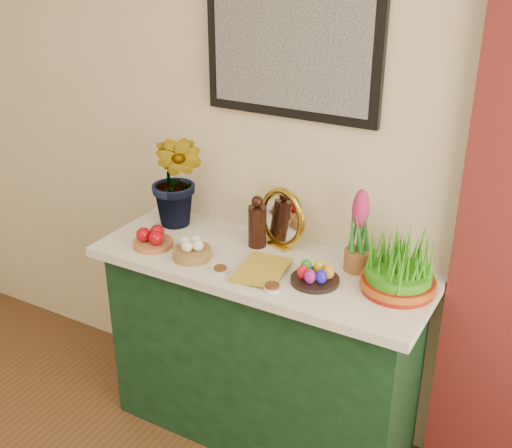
# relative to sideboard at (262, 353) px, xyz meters

# --- Properties ---
(sideboard) EXTENTS (1.30, 0.45, 0.85)m
(sideboard) POSITION_rel_sideboard_xyz_m (0.00, 0.00, 0.00)
(sideboard) COLOR #163D20
(sideboard) RESTS_ON ground
(tablecloth) EXTENTS (1.40, 0.55, 0.04)m
(tablecloth) POSITION_rel_sideboard_xyz_m (0.00, 0.00, 0.45)
(tablecloth) COLOR silver
(tablecloth) RESTS_ON sideboard
(hyacinth_green) EXTENTS (0.29, 0.25, 0.59)m
(hyacinth_green) POSITION_rel_sideboard_xyz_m (-0.48, 0.10, 0.76)
(hyacinth_green) COLOR #28802A
(hyacinth_green) RESTS_ON tablecloth
(apple_bowl) EXTENTS (0.20, 0.20, 0.09)m
(apple_bowl) POSITION_rel_sideboard_xyz_m (-0.46, -0.12, 0.50)
(apple_bowl) COLOR #AF6538
(apple_bowl) RESTS_ON tablecloth
(garlic_basket) EXTENTS (0.17, 0.17, 0.09)m
(garlic_basket) POSITION_rel_sideboard_xyz_m (-0.26, -0.13, 0.50)
(garlic_basket) COLOR #8C5F38
(garlic_basket) RESTS_ON tablecloth
(vinegar_cruet) EXTENTS (0.08, 0.08, 0.23)m
(vinegar_cruet) POSITION_rel_sideboard_xyz_m (-0.08, 0.10, 0.57)
(vinegar_cruet) COLOR black
(vinegar_cruet) RESTS_ON tablecloth
(mirror) EXTENTS (0.26, 0.14, 0.26)m
(mirror) POSITION_rel_sideboard_xyz_m (0.01, 0.15, 0.59)
(mirror) COLOR gold
(mirror) RESTS_ON tablecloth
(book) EXTENTS (0.19, 0.26, 0.03)m
(book) POSITION_rel_sideboard_xyz_m (-0.04, -0.11, 0.48)
(book) COLOR gold
(book) RESTS_ON tablecloth
(spice_dish_left) EXTENTS (0.06, 0.06, 0.03)m
(spice_dish_left) POSITION_rel_sideboard_xyz_m (-0.09, -0.18, 0.48)
(spice_dish_left) COLOR silver
(spice_dish_left) RESTS_ON tablecloth
(spice_dish_right) EXTENTS (0.07, 0.07, 0.03)m
(spice_dish_right) POSITION_rel_sideboard_xyz_m (0.15, -0.19, 0.48)
(spice_dish_right) COLOR silver
(spice_dish_right) RESTS_ON tablecloth
(egg_plate) EXTENTS (0.19, 0.19, 0.08)m
(egg_plate) POSITION_rel_sideboard_xyz_m (0.26, -0.06, 0.49)
(egg_plate) COLOR black
(egg_plate) RESTS_ON tablecloth
(hyacinth_pink) EXTENTS (0.10, 0.10, 0.34)m
(hyacinth_pink) POSITION_rel_sideboard_xyz_m (0.36, 0.11, 0.62)
(hyacinth_pink) COLOR #9B5D2E
(hyacinth_pink) RESTS_ON tablecloth
(wheatgrass_sabzeh) EXTENTS (0.28, 0.28, 0.23)m
(wheatgrass_sabzeh) POSITION_rel_sideboard_xyz_m (0.56, 0.04, 0.57)
(wheatgrass_sabzeh) COLOR maroon
(wheatgrass_sabzeh) RESTS_ON tablecloth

